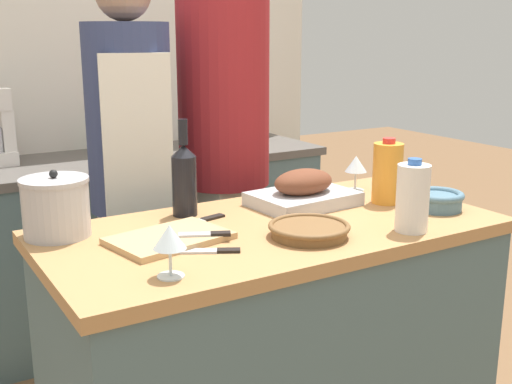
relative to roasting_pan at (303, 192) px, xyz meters
name	(u,v)px	position (x,y,z in m)	size (l,w,h in m)	color
kitchen_island	(273,360)	(-0.20, -0.14, -0.50)	(1.38, 0.69, 0.90)	#4C666B
back_counter	(123,243)	(-0.20, 1.25, -0.51)	(2.06, 0.60, 0.88)	#4C666B
back_wall	(91,70)	(-0.20, 1.60, 0.32)	(2.56, 0.10, 2.55)	silver
roasting_pan	(303,192)	(0.00, 0.00, 0.00)	(0.35, 0.27, 0.12)	#BCBCC1
wicker_basket	(309,230)	(-0.18, -0.29, -0.03)	(0.23, 0.23, 0.04)	brown
cutting_board	(169,238)	(-0.54, -0.12, -0.04)	(0.35, 0.27, 0.02)	tan
stock_pot	(56,207)	(-0.79, 0.09, 0.04)	(0.19, 0.19, 0.19)	#B7B7BC
mixing_bowl	(438,200)	(0.35, -0.27, -0.01)	(0.17, 0.17, 0.06)	slate
juice_jug	(387,173)	(0.26, -0.12, 0.06)	(0.10, 0.10, 0.22)	orange
milk_jug	(413,198)	(0.11, -0.39, 0.05)	(0.10, 0.10, 0.22)	white
wine_bottle_green	(184,178)	(-0.39, 0.10, 0.07)	(0.08, 0.08, 0.31)	black
wine_glass_left	(170,239)	(-0.64, -0.37, 0.05)	(0.08, 0.08, 0.13)	silver
wine_glass_right	(356,165)	(0.28, 0.07, 0.05)	(0.08, 0.08, 0.13)	silver
knife_chef	(198,221)	(-0.39, 0.00, -0.04)	(0.21, 0.08, 0.01)	#B7B7BC
knife_paring	(212,251)	(-0.48, -0.26, -0.04)	(0.16, 0.10, 0.01)	#B7B7BC
knife_bread	(206,234)	(-0.45, -0.17, -0.03)	(0.14, 0.09, 0.01)	#B7B7BC
condiment_bottle_tall	(101,136)	(-0.24, 1.39, 0.02)	(0.05, 0.05, 0.19)	#234C28
condiment_bottle_short	(231,132)	(0.35, 1.13, 0.02)	(0.07, 0.07, 0.20)	#234C28
person_cook_aproned	(132,175)	(-0.40, 0.54, 0.00)	(0.31, 0.33, 1.70)	beige
person_cook_guest	(224,152)	(0.00, 0.55, 0.05)	(0.36, 0.36, 1.80)	beige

